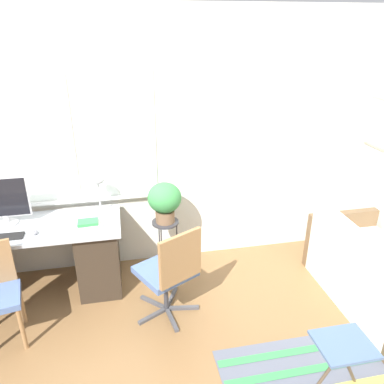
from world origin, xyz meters
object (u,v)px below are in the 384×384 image
Objects in this scene: monitor at (3,201)px; desk_lamp at (98,184)px; keyboard at (4,237)px; book_stack at (90,225)px; mouse at (35,232)px; folding_stool at (343,347)px; couch_loveseat at (375,277)px; potted_plant at (165,200)px; plant_stand at (165,227)px; office_chair_swivel at (170,271)px.

monitor is 0.88m from desk_lamp.
book_stack reaches higher than keyboard.
monitor is at bearing 139.06° from mouse.
folding_stool is at bearing -32.45° from mouse.
book_stack is (0.75, 0.03, 0.03)m from keyboard.
couch_loveseat is 3.44× the size of potted_plant.
plant_stand is 1.45× the size of folding_stool.
keyboard is 1.51m from potted_plant.
book_stack is 0.52× the size of potted_plant.
office_chair_swivel is (1.46, -0.70, -0.51)m from monitor.
desk_lamp is at bearing 133.53° from folding_stool.
keyboard is 0.27m from mouse.
potted_plant is at bearing 0.00° from plant_stand.
book_stack is 0.35× the size of plant_stand.
desk_lamp is 0.82m from plant_stand.
monitor is 1.21× the size of desk_lamp.
monitor reaches higher than folding_stool.
potted_plant is (1.22, 0.23, 0.11)m from mouse.
folding_stool is (-0.85, -0.80, 0.10)m from couch_loveseat.
monitor is 0.45m from mouse.
desk_lamp is at bearing 5.44° from monitor.
office_chair_swivel is 1.50m from folding_stool.
office_chair_swivel is 2.19× the size of potted_plant.
couch_loveseat is (3.39, -0.63, -0.48)m from keyboard.
plant_stand is at bearing -122.33° from office_chair_swivel.
office_chair_swivel reaches higher than plant_stand.
office_chair_swivel is (1.17, -0.44, -0.28)m from mouse.
keyboard is at bearing -157.19° from desk_lamp.
desk_lamp is (0.58, 0.34, 0.29)m from mouse.
monitor reaches higher than plant_stand.
monitor reaches higher than desk_lamp.
plant_stand reaches higher than folding_stool.
keyboard reaches higher than folding_stool.
keyboard is 0.23× the size of couch_loveseat.
desk_lamp is (0.84, 0.36, 0.30)m from keyboard.
monitor is at bearing -174.56° from desk_lamp.
desk_lamp is at bearing 73.47° from book_stack.
monitor is 0.32× the size of couch_loveseat.
mouse is at bearing 3.37° from keyboard.
book_stack is at bearing 2.55° from keyboard.
office_chair_swivel is at bearing 84.00° from couch_loveseat.
folding_stool is (1.05, -1.68, -0.17)m from plant_stand.
mouse is 0.05× the size of couch_loveseat.
potted_plant is at bearing -122.33° from office_chair_swivel.
couch_loveseat is at bearing -14.78° from monitor.
book_stack reaches higher than mouse.
potted_plant reaches higher than couch_loveseat.
potted_plant is at bearing 65.21° from couch_loveseat.
mouse is at bearing -169.17° from plant_stand.
monitor is at bearing 179.14° from potted_plant.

